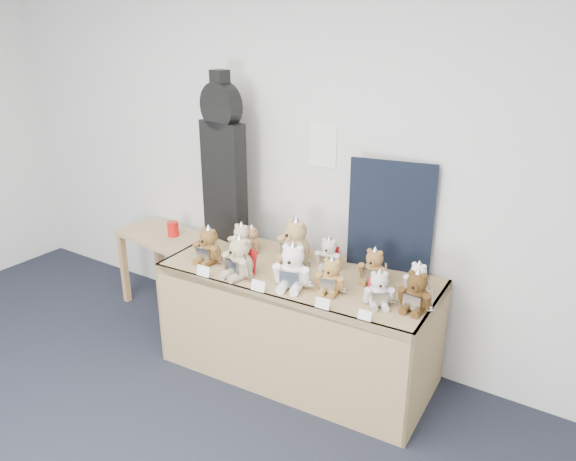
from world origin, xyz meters
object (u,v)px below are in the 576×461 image
Objects in this scene: display_table at (293,299)px; teddy_back_end at (418,279)px; teddy_front_centre at (293,268)px; side_table at (166,248)px; teddy_front_left at (239,259)px; teddy_back_centre_right at (329,254)px; teddy_front_far_left at (209,247)px; red_cup at (173,229)px; teddy_back_far_left at (251,240)px; guitar_case at (223,160)px; teddy_back_centre_left at (295,243)px; teddy_front_right at (331,277)px; teddy_back_right at (374,268)px; teddy_front_end at (416,293)px; teddy_front_far_right at (379,290)px; teddy_back_left at (241,240)px.

teddy_back_end is (0.76, 0.22, 0.25)m from display_table.
teddy_front_centre is at bearing -149.31° from teddy_back_end.
teddy_front_centre is at bearing -7.69° from side_table.
teddy_front_left is at bearing -155.56° from teddy_back_end.
teddy_back_centre_right reaches higher than side_table.
teddy_front_far_left reaches higher than teddy_back_centre_right.
red_cup is 0.56× the size of teddy_back_far_left.
teddy_front_centre is (0.87, -0.42, -0.47)m from guitar_case.
teddy_back_centre_left reaches higher than teddy_back_far_left.
side_table is 3.94× the size of teddy_back_far_left.
teddy_front_centre reaches higher than teddy_back_far_left.
teddy_back_right reaches higher than teddy_front_right.
side_table is at bearing 174.44° from teddy_front_end.
side_table is 1.35m from teddy_back_centre_left.
teddy_front_centre reaches higher than teddy_front_end.
teddy_front_centre is at bearing -107.88° from teddy_back_centre_right.
teddy_back_right is (0.47, 0.21, 0.27)m from display_table.
teddy_front_far_right is 0.89× the size of teddy_front_end.
teddy_front_end is at bearing -2.42° from display_table.
teddy_back_left is at bearing -150.36° from teddy_back_centre_left.
teddy_front_centre is at bearing -141.21° from teddy_back_right.
teddy_front_far_right is at bearing 20.49° from teddy_front_left.
teddy_front_far_right is at bearing -4.17° from guitar_case.
side_table is 3.76× the size of teddy_back_end.
teddy_front_end is (0.74, 0.14, -0.02)m from teddy_front_centre.
teddy_front_centre reaches higher than display_table.
teddy_front_centre is 1.30× the size of teddy_back_left.
teddy_back_end is at bearing 11.92° from teddy_front_centre.
teddy_front_end reaches higher than teddy_front_right.
teddy_front_right reaches higher than red_cup.
teddy_front_end is at bearing -0.47° from guitar_case.
red_cup is at bearing 176.12° from teddy_back_right.
teddy_front_centre is at bearing -169.86° from teddy_front_right.
teddy_front_far_left is at bearing -119.44° from teddy_back_left.
teddy_back_centre_right is (-0.70, 0.23, -0.02)m from teddy_front_end.
side_table is at bearing 140.00° from teddy_front_far_right.
teddy_front_end is at bearing -4.53° from teddy_front_centre.
teddy_back_centre_left reaches higher than teddy_back_centre_right.
red_cup reaches higher than display_table.
teddy_back_right is 0.29m from teddy_back_end.
teddy_back_centre_right is at bearing 24.38° from teddy_back_centre_left.
guitar_case is at bearing 174.52° from teddy_back_right.
teddy_front_centre reaches higher than teddy_back_right.
teddy_back_left reaches higher than teddy_back_end.
teddy_front_far_left is at bearing -28.42° from red_cup.
teddy_front_centre reaches higher than teddy_front_far_left.
side_table is at bearing 170.33° from teddy_front_left.
teddy_front_far_left is at bearing -179.69° from teddy_front_left.
teddy_back_end is (0.13, 0.27, -0.01)m from teddy_front_far_right.
teddy_front_left reaches higher than side_table.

